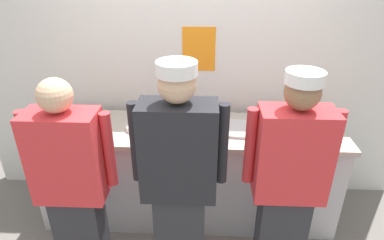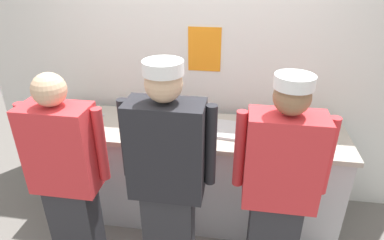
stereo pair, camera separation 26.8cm
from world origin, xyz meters
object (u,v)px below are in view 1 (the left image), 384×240
object	(u,v)px
sheet_tray	(221,128)
chefs_knife	(80,119)
chef_center	(179,181)
deli_cup	(93,127)
squeeze_bottle_primary	(319,115)
plate_stack_front	(280,119)
ramekin_red_sauce	(132,128)
squeeze_bottle_secondary	(285,128)
squeeze_bottle_spare	(59,118)
ramekin_green_sauce	(309,139)
chef_far_right	(288,183)
chef_near_left	(73,186)
mixing_bowl_steel	(172,116)

from	to	relation	value
sheet_tray	chefs_knife	xyz separation A→B (m)	(-1.24, 0.12, -0.01)
chef_center	deli_cup	bearing A→B (deg)	140.14
chefs_knife	squeeze_bottle_primary	bearing A→B (deg)	0.23
plate_stack_front	ramekin_red_sauce	bearing A→B (deg)	-171.21
squeeze_bottle_secondary	chefs_knife	bearing A→B (deg)	171.40
chef_center	squeeze_bottle_secondary	xyz separation A→B (m)	(0.79, 0.58, 0.09)
sheet_tray	ramekin_red_sauce	bearing A→B (deg)	-174.29
squeeze_bottle_spare	ramekin_green_sauce	xyz separation A→B (m)	(2.02, -0.11, -0.08)
ramekin_red_sauce	plate_stack_front	bearing A→B (deg)	8.79
chef_far_right	squeeze_bottle_spare	size ratio (longest dim) A/B	7.84
sheet_tray	squeeze_bottle_secondary	world-z (taller)	squeeze_bottle_secondary
chef_near_left	chefs_knife	world-z (taller)	chef_near_left
plate_stack_front	chefs_knife	distance (m)	1.75
squeeze_bottle_spare	mixing_bowl_steel	bearing A→B (deg)	8.51
squeeze_bottle_secondary	deli_cup	distance (m)	1.54
mixing_bowl_steel	squeeze_bottle_secondary	size ratio (longest dim) A/B	1.55
mixing_bowl_steel	ramekin_red_sauce	distance (m)	0.35
chef_near_left	chef_far_right	world-z (taller)	chef_far_right
mixing_bowl_steel	deli_cup	size ratio (longest dim) A/B	3.34
chef_far_right	mixing_bowl_steel	distance (m)	1.13
squeeze_bottle_spare	squeeze_bottle_secondary	bearing A→B (deg)	-2.67
chef_center	chefs_knife	world-z (taller)	chef_center
chef_far_right	sheet_tray	bearing A→B (deg)	121.83
chef_near_left	chef_center	distance (m)	0.71
ramekin_red_sauce	squeeze_bottle_spare	bearing A→B (deg)	178.45
plate_stack_front	mixing_bowl_steel	world-z (taller)	mixing_bowl_steel
squeeze_bottle_secondary	squeeze_bottle_spare	distance (m)	1.84
chef_near_left	sheet_tray	distance (m)	1.24
chef_center	chefs_knife	bearing A→B (deg)	138.30
chef_near_left	chef_far_right	bearing A→B (deg)	2.49
squeeze_bottle_secondary	chef_far_right	bearing A→B (deg)	-98.25
squeeze_bottle_primary	squeeze_bottle_secondary	size ratio (longest dim) A/B	0.91
squeeze_bottle_primary	chefs_knife	xyz separation A→B (m)	(-2.07, -0.01, -0.08)
chef_near_left	ramekin_green_sauce	bearing A→B (deg)	18.43
chef_far_right	sheet_tray	distance (m)	0.79
mixing_bowl_steel	squeeze_bottle_primary	bearing A→B (deg)	2.15
chef_far_right	ramekin_green_sauce	bearing A→B (deg)	62.32
squeeze_bottle_spare	chefs_knife	bearing A→B (deg)	59.45
deli_cup	chefs_knife	xyz separation A→B (m)	(-0.19, 0.21, -0.03)
chef_center	mixing_bowl_steel	xyz separation A→B (m)	(-0.13, 0.80, 0.07)
chef_near_left	mixing_bowl_steel	bearing A→B (deg)	54.58
chef_center	squeeze_bottle_secondary	distance (m)	0.98
deli_cup	sheet_tray	bearing A→B (deg)	4.97
chef_center	squeeze_bottle_primary	bearing A→B (deg)	37.10
chefs_knife	mixing_bowl_steel	bearing A→B (deg)	-2.71
plate_stack_front	ramekin_green_sauce	size ratio (longest dim) A/B	2.16
ramekin_red_sauce	chefs_knife	world-z (taller)	ramekin_red_sauce
sheet_tray	deli_cup	xyz separation A→B (m)	(-1.05, -0.09, 0.03)
squeeze_bottle_secondary	sheet_tray	bearing A→B (deg)	163.74
squeeze_bottle_spare	ramekin_green_sauce	distance (m)	2.02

